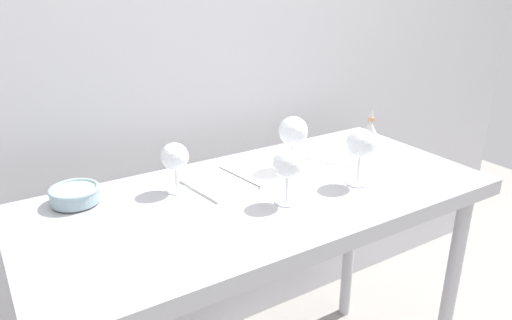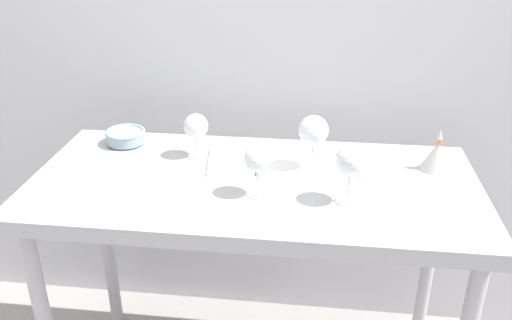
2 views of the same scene
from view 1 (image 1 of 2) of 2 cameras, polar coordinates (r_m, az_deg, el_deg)
The scene contains 10 objects.
back_wall at distance 1.75m, azimuth -8.28°, elevation 14.19°, with size 3.80×0.04×2.60m, color silver.
steel_counter at distance 1.49m, azimuth 0.73°, elevation -7.55°, with size 1.40×0.65×0.90m.
wine_glass_far_right at distance 1.55m, azimuth 4.44°, elevation 3.31°, with size 0.10×0.10×0.18m.
wine_glass_far_left at distance 1.43m, azimuth -9.63°, elevation 0.24°, with size 0.08×0.08×0.15m.
wine_glass_near_center at distance 1.33m, azimuth 3.74°, elevation -0.68°, with size 0.08×0.08×0.16m.
wine_glass_near_right at distance 1.48m, azimuth 12.32°, elevation 1.80°, with size 0.09×0.09×0.18m.
open_notebook at distance 1.53m, azimuth -2.07°, elevation -2.15°, with size 0.34×0.25×0.01m.
tasting_sheet_upper at distance 1.75m, azimuth 8.17°, elevation 0.68°, with size 0.15×0.25×0.00m, color white.
tasting_bowl at distance 1.45m, azimuth -20.73°, elevation -3.87°, with size 0.14×0.14×0.05m.
decanter_funnel at distance 1.86m, azimuth 13.41°, elevation 3.20°, with size 0.10×0.10×0.14m.
Camera 1 is at (-0.71, -1.10, 1.52)m, focal length 33.65 mm.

